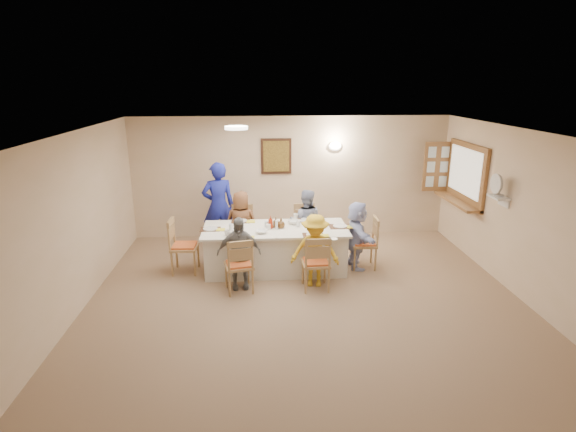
{
  "coord_description": "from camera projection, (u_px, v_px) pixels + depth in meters",
  "views": [
    {
      "loc": [
        -0.68,
        -5.61,
        3.17
      ],
      "look_at": [
        -0.2,
        1.4,
        1.05
      ],
      "focal_mm": 28.0,
      "sensor_mm": 36.0,
      "label": 1
    }
  ],
  "objects": [
    {
      "name": "ground",
      "position": [
        309.0,
        316.0,
        6.32
      ],
      "size": [
        7.0,
        7.0,
        0.0
      ],
      "primitive_type": "plane",
      "color": "#9B7555"
    },
    {
      "name": "room_walls",
      "position": [
        310.0,
        213.0,
        5.88
      ],
      "size": [
        7.0,
        7.0,
        7.0
      ],
      "color": "#D1B68E",
      "rests_on": "ground"
    },
    {
      "name": "wall_picture",
      "position": [
        276.0,
        156.0,
        9.11
      ],
      "size": [
        0.62,
        0.05,
        0.72
      ],
      "color": "#321B11",
      "rests_on": "room_walls"
    },
    {
      "name": "wall_sconce",
      "position": [
        335.0,
        146.0,
        9.11
      ],
      "size": [
        0.26,
        0.09,
        0.18
      ],
      "primitive_type": "ellipsoid",
      "color": "white",
      "rests_on": "room_walls"
    },
    {
      "name": "ceiling_light",
      "position": [
        236.0,
        128.0,
        6.97
      ],
      "size": [
        0.36,
        0.36,
        0.05
      ],
      "primitive_type": "cylinder",
      "color": "white",
      "rests_on": "room_walls"
    },
    {
      "name": "serving_hatch",
      "position": [
        466.0,
        174.0,
        8.38
      ],
      "size": [
        0.06,
        1.5,
        1.15
      ],
      "primitive_type": "cube",
      "color": "olive",
      "rests_on": "room_walls"
    },
    {
      "name": "hatch_sill",
      "position": [
        457.0,
        201.0,
        8.53
      ],
      "size": [
        0.3,
        1.5,
        0.05
      ],
      "primitive_type": "cube",
      "color": "olive",
      "rests_on": "room_walls"
    },
    {
      "name": "shutter_door",
      "position": [
        437.0,
        167.0,
        9.09
      ],
      "size": [
        0.55,
        0.04,
        1.0
      ],
      "primitive_type": "cube",
      "color": "olive",
      "rests_on": "room_walls"
    },
    {
      "name": "fan_shelf",
      "position": [
        499.0,
        197.0,
        7.12
      ],
      "size": [
        0.22,
        0.36,
        0.03
      ],
      "primitive_type": "cube",
      "color": "white",
      "rests_on": "room_walls"
    },
    {
      "name": "desk_fan",
      "position": [
        498.0,
        188.0,
        7.07
      ],
      "size": [
        0.3,
        0.3,
        0.28
      ],
      "primitive_type": null,
      "color": "#A5A5A8",
      "rests_on": "fan_shelf"
    },
    {
      "name": "dining_table",
      "position": [
        275.0,
        249.0,
        7.77
      ],
      "size": [
        2.46,
        1.04,
        0.76
      ],
      "primitive_type": "cube",
      "color": "silver",
      "rests_on": "ground"
    },
    {
      "name": "chair_back_left",
      "position": [
        242.0,
        230.0,
        8.47
      ],
      "size": [
        0.48,
        0.48,
        0.93
      ],
      "primitive_type": null,
      "rotation": [
        0.0,
        0.0,
        -0.07
      ],
      "color": "tan",
      "rests_on": "ground"
    },
    {
      "name": "chair_back_right",
      "position": [
        305.0,
        229.0,
        8.55
      ],
      "size": [
        0.45,
        0.45,
        0.92
      ],
      "primitive_type": null,
      "rotation": [
        0.0,
        0.0,
        0.01
      ],
      "color": "tan",
      "rests_on": "ground"
    },
    {
      "name": "chair_front_left",
      "position": [
        239.0,
        264.0,
        6.94
      ],
      "size": [
        0.51,
        0.51,
        0.9
      ],
      "primitive_type": null,
      "rotation": [
        0.0,
        0.0,
        3.35
      ],
      "color": "tan",
      "rests_on": "ground"
    },
    {
      "name": "chair_front_right",
      "position": [
        316.0,
        262.0,
        7.02
      ],
      "size": [
        0.45,
        0.45,
        0.91
      ],
      "primitive_type": null,
      "rotation": [
        0.0,
        0.0,
        3.17
      ],
      "color": "tan",
      "rests_on": "ground"
    },
    {
      "name": "chair_left_end",
      "position": [
        185.0,
        246.0,
        7.64
      ],
      "size": [
        0.48,
        0.48,
        0.96
      ],
      "primitive_type": null,
      "rotation": [
        0.0,
        0.0,
        1.53
      ],
      "color": "tan",
      "rests_on": "ground"
    },
    {
      "name": "chair_right_end",
      "position": [
        364.0,
        242.0,
        7.85
      ],
      "size": [
        0.46,
        0.46,
        0.92
      ],
      "primitive_type": null,
      "rotation": [
        0.0,
        0.0,
        -1.62
      ],
      "color": "tan",
      "rests_on": "ground"
    },
    {
      "name": "diner_back_left",
      "position": [
        241.0,
        224.0,
        8.31
      ],
      "size": [
        0.72,
        0.56,
        1.25
      ],
      "primitive_type": "imported",
      "rotation": [
        0.0,
        0.0,
        3.0
      ],
      "color": "brown",
      "rests_on": "ground"
    },
    {
      "name": "diner_back_right",
      "position": [
        306.0,
        223.0,
        8.38
      ],
      "size": [
        0.78,
        0.7,
        1.26
      ],
      "primitive_type": "imported",
      "rotation": [
        0.0,
        0.0,
        2.96
      ],
      "color": "#8B93B4",
      "rests_on": "ground"
    },
    {
      "name": "diner_front_left",
      "position": [
        239.0,
        253.0,
        7.02
      ],
      "size": [
        0.73,
        0.38,
        1.17
      ],
      "primitive_type": "imported",
      "rotation": [
        0.0,
        0.0,
        0.07
      ],
      "color": "gray",
      "rests_on": "ground"
    },
    {
      "name": "diner_front_right",
      "position": [
        315.0,
        251.0,
        7.1
      ],
      "size": [
        0.91,
        0.68,
        1.19
      ],
      "primitive_type": "imported",
      "rotation": [
        0.0,
        0.0,
        -0.16
      ],
      "color": "gold",
      "rests_on": "ground"
    },
    {
      "name": "diner_right_end",
      "position": [
        357.0,
        235.0,
        7.8
      ],
      "size": [
        1.15,
        0.48,
        1.2
      ],
      "primitive_type": "imported",
      "rotation": [
        0.0,
        0.0,
        1.63
      ],
      "color": "#C6CFFF",
      "rests_on": "ground"
    },
    {
      "name": "caregiver",
      "position": [
        218.0,
        206.0,
        8.66
      ],
      "size": [
        0.81,
        0.7,
        1.71
      ],
      "primitive_type": "imported",
      "rotation": [
        0.0,
        0.0,
        3.39
      ],
      "color": "#1C259C",
      "rests_on": "ground"
    },
    {
      "name": "placemat_fl",
      "position": [
        239.0,
        237.0,
        7.22
      ],
      "size": [
        0.33,
        0.25,
        0.01
      ],
      "primitive_type": "cube",
      "color": "#472B19",
      "rests_on": "dining_table"
    },
    {
      "name": "plate_fl",
      "position": [
        239.0,
        236.0,
        7.21
      ],
      "size": [
        0.24,
        0.24,
        0.02
      ],
      "primitive_type": "cylinder",
      "color": "white",
      "rests_on": "dining_table"
    },
    {
      "name": "napkin_fl",
      "position": [
        250.0,
        237.0,
        7.18
      ],
      "size": [
        0.13,
        0.13,
        0.01
      ],
      "primitive_type": "cube",
      "color": "yellow",
      "rests_on": "dining_table"
    },
    {
      "name": "placemat_fr",
      "position": [
        313.0,
        235.0,
        7.3
      ],
      "size": [
        0.34,
        0.25,
        0.01
      ],
      "primitive_type": "cube",
      "color": "#472B19",
      "rests_on": "dining_table"
    },
    {
      "name": "plate_fr",
      "position": [
        313.0,
        235.0,
        7.29
      ],
      "size": [
        0.23,
        0.23,
        0.01
      ],
      "primitive_type": "cylinder",
      "color": "white",
      "rests_on": "dining_table"
    },
    {
      "name": "napkin_fr",
      "position": [
        325.0,
        236.0,
        7.26
      ],
      "size": [
        0.14,
        0.14,
        0.01
      ],
      "primitive_type": "cube",
      "color": "yellow",
      "rests_on": "dining_table"
    },
    {
      "name": "placemat_bl",
      "position": [
        241.0,
        221.0,
        8.02
      ],
      "size": [
        0.34,
        0.25,
        0.01
      ],
      "primitive_type": "cube",
      "color": "#472B19",
      "rests_on": "dining_table"
    },
    {
      "name": "plate_bl",
      "position": [
        241.0,
        221.0,
        8.02
      ],
      "size": [
        0.23,
        0.23,
        0.01
      ],
      "primitive_type": "cylinder",
      "color": "white",
      "rests_on": "dining_table"
    },
    {
      "name": "napkin_bl",
      "position": [
        251.0,
        221.0,
        7.98
      ],
      "size": [
        0.15,
        0.15,
        0.01
      ],
      "primitive_type": "cube",
      "color": "yellow",
      "rests_on": "dining_table"
    },
    {
      "name": "placemat_br",
      "position": [
        307.0,
        220.0,
        8.1
      ],
      "size": [
        0.37,
        0.27,
        0.01
      ],
      "primitive_type": "cube",
      "color": "#472B19",
      "rests_on": "dining_table"
    },
    {
      "name": "plate_br",
      "position": [
        307.0,
        219.0,
        8.1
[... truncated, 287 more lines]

